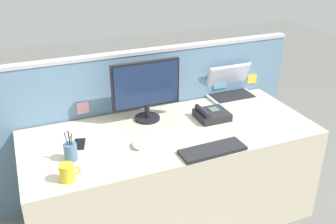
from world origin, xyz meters
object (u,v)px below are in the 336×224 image
(computer_mouse_right_hand, at_px, (137,145))
(pen_cup, at_px, (71,151))
(keyboard_main, at_px, (212,150))
(laptop, at_px, (230,89))
(desktop_monitor, at_px, (146,88))
(desk_phone, at_px, (211,115))
(cell_phone_black_slab, at_px, (79,144))
(coffee_mug, at_px, (67,172))

(computer_mouse_right_hand, xyz_separation_m, pen_cup, (-0.39, 0.02, 0.04))
(keyboard_main, bearing_deg, laptop, 50.79)
(desktop_monitor, height_order, desk_phone, desktop_monitor)
(desktop_monitor, height_order, keyboard_main, desktop_monitor)
(cell_phone_black_slab, bearing_deg, laptop, 29.33)
(desk_phone, height_order, cell_phone_black_slab, desk_phone)
(desktop_monitor, xyz_separation_m, desk_phone, (0.42, -0.17, -0.20))
(cell_phone_black_slab, bearing_deg, desktop_monitor, 35.45)
(pen_cup, bearing_deg, laptop, 18.54)
(desktop_monitor, xyz_separation_m, keyboard_main, (0.22, -0.57, -0.22))
(laptop, bearing_deg, desktop_monitor, -171.11)
(keyboard_main, xyz_separation_m, computer_mouse_right_hand, (-0.41, 0.22, 0.01))
(pen_cup, height_order, cell_phone_black_slab, pen_cup)
(laptop, xyz_separation_m, keyboard_main, (-0.53, -0.68, -0.05))
(cell_phone_black_slab, distance_m, coffee_mug, 0.37)
(laptop, height_order, computer_mouse_right_hand, laptop)
(coffee_mug, bearing_deg, pen_cup, 75.14)
(laptop, bearing_deg, coffee_mug, -154.97)
(desktop_monitor, xyz_separation_m, cell_phone_black_slab, (-0.51, -0.18, -0.23))
(computer_mouse_right_hand, height_order, pen_cup, pen_cup)
(desktop_monitor, xyz_separation_m, computer_mouse_right_hand, (-0.19, -0.35, -0.22))
(laptop, height_order, pen_cup, laptop)
(coffee_mug, bearing_deg, desk_phone, 18.68)
(desktop_monitor, height_order, coffee_mug, desktop_monitor)
(desktop_monitor, xyz_separation_m, coffee_mug, (-0.64, -0.53, -0.19))
(laptop, distance_m, cell_phone_black_slab, 1.29)
(desktop_monitor, height_order, computer_mouse_right_hand, desktop_monitor)
(laptop, relative_size, pen_cup, 1.92)
(cell_phone_black_slab, relative_size, coffee_mug, 1.14)
(computer_mouse_right_hand, bearing_deg, coffee_mug, -154.75)
(desk_phone, bearing_deg, laptop, 41.61)
(keyboard_main, height_order, pen_cup, pen_cup)
(keyboard_main, relative_size, coffee_mug, 3.56)
(laptop, bearing_deg, desk_phone, -138.39)
(desk_phone, relative_size, coffee_mug, 1.90)
(desk_phone, distance_m, coffee_mug, 1.11)
(pen_cup, bearing_deg, keyboard_main, -16.59)
(computer_mouse_right_hand, height_order, coffee_mug, coffee_mug)
(pen_cup, distance_m, cell_phone_black_slab, 0.17)
(keyboard_main, relative_size, computer_mouse_right_hand, 4.08)
(desktop_monitor, bearing_deg, keyboard_main, -69.09)
(keyboard_main, bearing_deg, desk_phone, 61.28)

